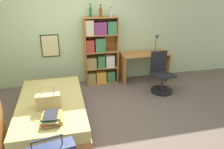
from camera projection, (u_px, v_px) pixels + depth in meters
ground_plane at (94, 117)px, 4.16m from camera, size 14.00×14.00×0.00m
wall_back at (81, 32)px, 5.29m from camera, size 10.00×0.09×2.60m
bed at (52, 111)px, 3.94m from camera, size 1.15×2.09×0.44m
handbag at (48, 100)px, 3.59m from camera, size 0.39×0.23×0.43m
book_stack_on_bed at (51, 118)px, 3.22m from camera, size 0.34×0.39×0.12m
bookcase at (100, 52)px, 5.36m from camera, size 0.80×0.32×1.66m
bottle_green at (90, 12)px, 5.01m from camera, size 0.07×0.07×0.30m
bottle_brown at (101, 12)px, 5.03m from camera, size 0.07×0.07×0.28m
bottle_clear at (111, 13)px, 5.05m from camera, size 0.07×0.07×0.22m
desk at (145, 62)px, 5.62m from camera, size 1.22×0.54×0.74m
desk_lamp at (157, 39)px, 5.55m from camera, size 0.17×0.13×0.49m
desk_chair at (161, 80)px, 5.10m from camera, size 0.52×0.52×0.93m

